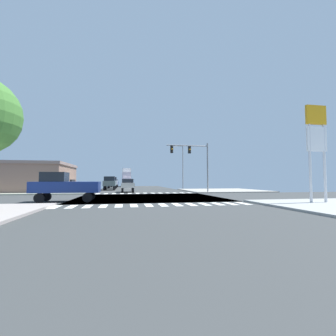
# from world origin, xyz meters

# --- Properties ---
(ground) EXTENTS (90.00, 90.00, 0.05)m
(ground) POSITION_xyz_m (0.00, 0.00, -0.03)
(ground) COLOR #383A3A
(sidewalk_corner_ne) EXTENTS (12.00, 12.00, 0.14)m
(sidewalk_corner_ne) POSITION_xyz_m (13.00, 12.00, 0.07)
(sidewalk_corner_ne) COLOR #A09B91
(sidewalk_corner_ne) RESTS_ON ground
(sidewalk_corner_nw) EXTENTS (12.00, 12.00, 0.14)m
(sidewalk_corner_nw) POSITION_xyz_m (-13.00, 12.00, 0.07)
(sidewalk_corner_nw) COLOR #9CA08B
(sidewalk_corner_nw) RESTS_ON ground
(crosswalk_near) EXTENTS (13.50, 2.00, 0.01)m
(crosswalk_near) POSITION_xyz_m (-0.25, -7.30, 0.00)
(crosswalk_near) COLOR white
(crosswalk_near) RESTS_ON ground
(crosswalk_far) EXTENTS (13.50, 2.00, 0.01)m
(crosswalk_far) POSITION_xyz_m (-0.25, 7.30, 0.00)
(crosswalk_far) COLOR white
(crosswalk_far) RESTS_ON ground
(traffic_signal_mast) EXTENTS (5.83, 0.55, 6.81)m
(traffic_signal_mast) POSITION_xyz_m (6.61, 7.05, 5.00)
(traffic_signal_mast) COLOR gray
(traffic_signal_mast) RESTS_ON ground
(gas_station_sign) EXTENTS (1.60, 0.20, 7.15)m
(gas_station_sign) POSITION_xyz_m (11.22, -8.90, 4.89)
(gas_station_sign) COLOR silver
(gas_station_sign) RESTS_ON ground
(street_lamp) EXTENTS (1.78, 0.32, 8.20)m
(street_lamp) POSITION_xyz_m (7.96, 18.70, 4.89)
(street_lamp) COLOR gray
(street_lamp) RESTS_ON ground
(bank_building) EXTENTS (17.01, 11.07, 4.20)m
(bank_building) POSITION_xyz_m (-18.32, 13.74, 2.11)
(bank_building) COLOR #8D6B5B
(bank_building) RESTS_ON ground
(sedan_nearside_1) EXTENTS (1.80, 4.30, 1.88)m
(sedan_nearside_1) POSITION_xyz_m (-2.00, 10.29, 1.12)
(sedan_nearside_1) COLOR black
(sedan_nearside_1) RESTS_ON ground
(pickup_farside_1) EXTENTS (2.00, 5.10, 2.35)m
(pickup_farside_1) POSITION_xyz_m (-5.00, 18.34, 1.29)
(pickup_farside_1) COLOR black
(pickup_farside_1) RESTS_ON ground
(sedan_crossing_2) EXTENTS (1.80, 4.30, 1.88)m
(sedan_crossing_2) POSITION_xyz_m (-5.00, 36.16, 1.12)
(sedan_crossing_2) COLOR black
(sedan_crossing_2) RESTS_ON ground
(suv_queued_1) EXTENTS (1.96, 4.60, 2.34)m
(suv_queued_1) POSITION_xyz_m (-5.00, 26.99, 1.39)
(suv_queued_1) COLOR black
(suv_queued_1) RESTS_ON ground
(box_truck_trailing_1) EXTENTS (2.40, 7.20, 4.85)m
(box_truck_trailing_1) POSITION_xyz_m (-2.00, 39.51, 2.56)
(box_truck_trailing_1) COLOR black
(box_truck_trailing_1) RESTS_ON ground
(pickup_middle_2) EXTENTS (5.10, 2.00, 2.35)m
(pickup_middle_2) POSITION_xyz_m (-7.14, -3.50, 1.29)
(pickup_middle_2) COLOR black
(pickup_middle_2) RESTS_ON ground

